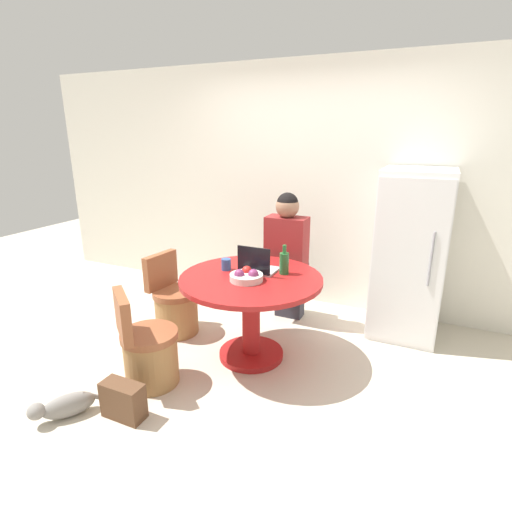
# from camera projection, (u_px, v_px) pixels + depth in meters

# --- Properties ---
(ground_plane) EXTENTS (12.00, 12.00, 0.00)m
(ground_plane) POSITION_uv_depth(u_px,v_px,m) (244.00, 368.00, 3.32)
(ground_plane) COLOR beige
(wall_back) EXTENTS (7.00, 0.06, 2.60)m
(wall_back) POSITION_uv_depth(u_px,v_px,m) (309.00, 187.00, 4.33)
(wall_back) COLOR silver
(wall_back) RESTS_ON ground_plane
(refrigerator) EXTENTS (0.61, 0.68, 1.57)m
(refrigerator) POSITION_uv_depth(u_px,v_px,m) (410.00, 255.00, 3.71)
(refrigerator) COLOR white
(refrigerator) RESTS_ON ground_plane
(dining_table) EXTENTS (1.18, 1.18, 0.74)m
(dining_table) POSITION_uv_depth(u_px,v_px,m) (251.00, 300.00, 3.34)
(dining_table) COLOR maroon
(dining_table) RESTS_ON ground_plane
(chair_near_left_corner) EXTENTS (0.50, 0.50, 0.77)m
(chair_near_left_corner) POSITION_uv_depth(u_px,v_px,m) (148.00, 353.00, 3.05)
(chair_near_left_corner) COLOR #9E7042
(chair_near_left_corner) RESTS_ON ground_plane
(chair_left_side) EXTENTS (0.45, 0.43, 0.77)m
(chair_left_side) POSITION_uv_depth(u_px,v_px,m) (175.00, 307.00, 3.86)
(chair_left_side) COLOR #9E7042
(chair_left_side) RESTS_ON ground_plane
(person_seated) EXTENTS (0.40, 0.37, 1.33)m
(person_seated) POSITION_uv_depth(u_px,v_px,m) (287.00, 251.00, 3.97)
(person_seated) COLOR #2D2D38
(person_seated) RESTS_ON ground_plane
(laptop) EXTENTS (0.29, 0.25, 0.24)m
(laptop) POSITION_uv_depth(u_px,v_px,m) (258.00, 267.00, 3.36)
(laptop) COLOR #B7B7BC
(laptop) RESTS_ON dining_table
(fruit_bowl) EXTENTS (0.27, 0.27, 0.10)m
(fruit_bowl) POSITION_uv_depth(u_px,v_px,m) (246.00, 276.00, 3.18)
(fruit_bowl) COLOR beige
(fruit_bowl) RESTS_ON dining_table
(coffee_cup) EXTENTS (0.08, 0.08, 0.10)m
(coffee_cup) POSITION_uv_depth(u_px,v_px,m) (226.00, 264.00, 3.43)
(coffee_cup) COLOR #2D4C84
(coffee_cup) RESTS_ON dining_table
(bottle) EXTENTS (0.08, 0.08, 0.25)m
(bottle) POSITION_uv_depth(u_px,v_px,m) (284.00, 263.00, 3.32)
(bottle) COLOR #23602D
(bottle) RESTS_ON dining_table
(cat) EXTENTS (0.32, 0.42, 0.17)m
(cat) POSITION_uv_depth(u_px,v_px,m) (64.00, 406.00, 2.73)
(cat) COLOR gray
(cat) RESTS_ON ground_plane
(handbag) EXTENTS (0.30, 0.14, 0.26)m
(handbag) POSITION_uv_depth(u_px,v_px,m) (123.00, 400.00, 2.72)
(handbag) COLOR brown
(handbag) RESTS_ON ground_plane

